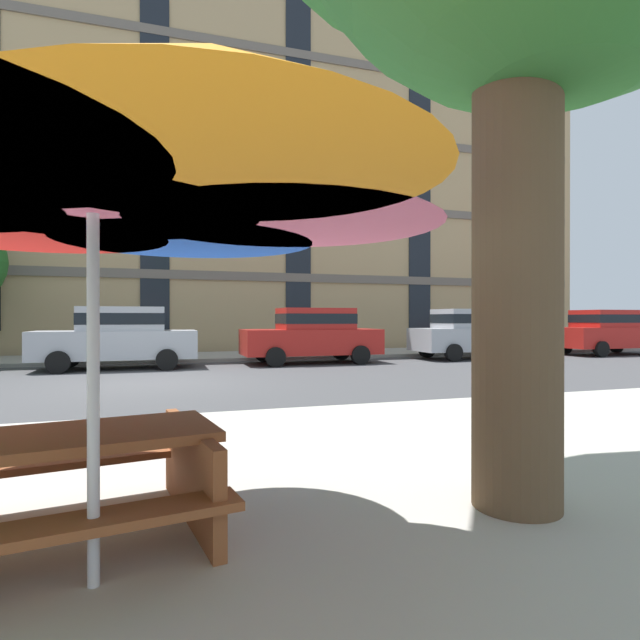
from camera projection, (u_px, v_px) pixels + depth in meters
name	position (u px, v px, depth m)	size (l,w,h in m)	color
ground_plane	(151.00, 384.00, 11.09)	(120.00, 120.00, 0.00)	#424244
sidewalk_near_patio	(115.00, 595.00, 2.51)	(56.00, 9.00, 0.12)	#B2ADA3
sidewalk_far	(154.00, 358.00, 17.56)	(56.00, 3.60, 0.12)	#9E998E
apartment_building	(156.00, 190.00, 25.34)	(40.97, 12.08, 16.00)	tan
sedan_silver	(119.00, 336.00, 14.32)	(4.40, 1.98, 1.78)	#A8AAB2
sedan_red	(312.00, 334.00, 16.10)	(4.40, 1.98, 1.78)	#B21E19
sedan_silver_midblock	(472.00, 332.00, 17.92)	(4.40, 1.98, 1.78)	#A8AAB2
sedan_red_midblock	(608.00, 331.00, 19.85)	(4.40, 1.98, 1.78)	#B21E19
patio_umbrella	(93.00, 164.00, 2.48)	(3.72, 3.46, 2.54)	silver
picnic_table	(59.00, 481.00, 2.95)	(2.03, 1.80, 0.77)	brown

